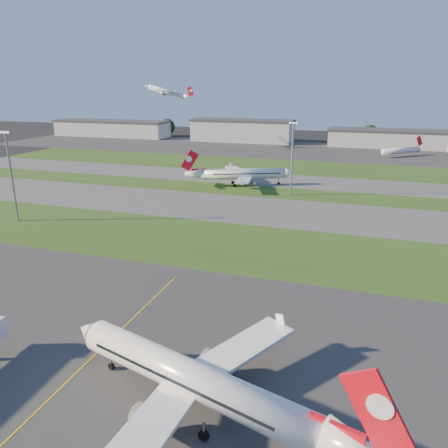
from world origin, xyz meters
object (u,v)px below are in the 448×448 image
at_px(airliner_parked, 194,380).
at_px(airliner_taxiing, 242,174).
at_px(light_mast_west, 11,170).
at_px(light_mast_centre, 292,154).
at_px(mini_jet_near, 401,151).

xyz_separation_m(airliner_parked, airliner_taxiing, (-29.04, 122.53, -0.02)).
bearing_deg(airliner_taxiing, airliner_parked, 79.14).
bearing_deg(airliner_parked, light_mast_west, 160.25).
relative_size(airliner_parked, light_mast_centre, 1.55).
bearing_deg(light_mast_centre, airliner_parked, -85.83).
bearing_deg(light_mast_centre, airliner_taxiing, 154.70).
distance_m(airliner_parked, light_mast_west, 97.16).
bearing_deg(mini_jet_near, light_mast_centre, -153.75).
distance_m(airliner_taxiing, mini_jet_near, 117.34).
relative_size(airliner_taxiing, light_mast_west, 1.48).
distance_m(mini_jet_near, light_mast_west, 199.73).
xyz_separation_m(mini_jet_near, light_mast_centre, (-42.71, -108.48, 11.53)).
relative_size(mini_jet_near, light_mast_west, 0.87).
height_order(airliner_parked, light_mast_west, light_mast_west).
height_order(airliner_parked, light_mast_centre, light_mast_centre).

